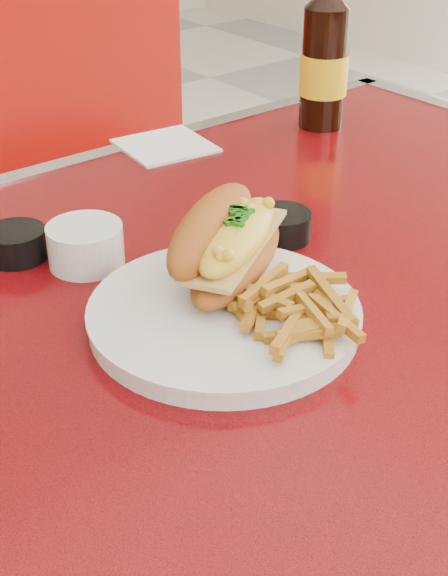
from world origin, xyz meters
TOP-DOWN VIEW (x-y plane):
  - diner_table at (0.00, 0.00)m, footprint 1.23×0.83m
  - dinner_plate at (-0.08, -0.04)m, footprint 0.29×0.29m
  - mac_hoagie at (-0.04, 0.01)m, footprint 0.21×0.18m
  - fries_pile at (-0.04, -0.09)m, footprint 0.14×0.13m
  - fork at (-0.03, 0.01)m, footprint 0.03×0.15m
  - gravy_ramekin at (-0.12, 0.14)m, footprint 0.10×0.10m
  - sauce_cup_left at (-0.17, 0.20)m, footprint 0.07×0.07m
  - sauce_cup_right at (0.08, 0.05)m, footprint 0.08×0.08m
  - beer_bottle at (0.38, 0.29)m, footprint 0.08×0.08m
  - paper_napkin at (0.14, 0.37)m, footprint 0.13×0.13m

SIDE VIEW (x-z plane):
  - diner_table at x=0.00m, z-range 0.22..0.99m
  - paper_napkin at x=0.14m, z-range 0.77..0.77m
  - dinner_plate at x=-0.08m, z-range 0.77..0.79m
  - sauce_cup_right at x=0.08m, z-range 0.77..0.80m
  - sauce_cup_left at x=-0.17m, z-range 0.77..0.80m
  - fork at x=-0.03m, z-range 0.79..0.79m
  - gravy_ramekin at x=-0.12m, z-range 0.77..0.82m
  - fries_pile at x=-0.04m, z-range 0.79..0.82m
  - mac_hoagie at x=-0.04m, z-range 0.78..0.87m
  - beer_bottle at x=0.38m, z-range 0.74..1.01m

